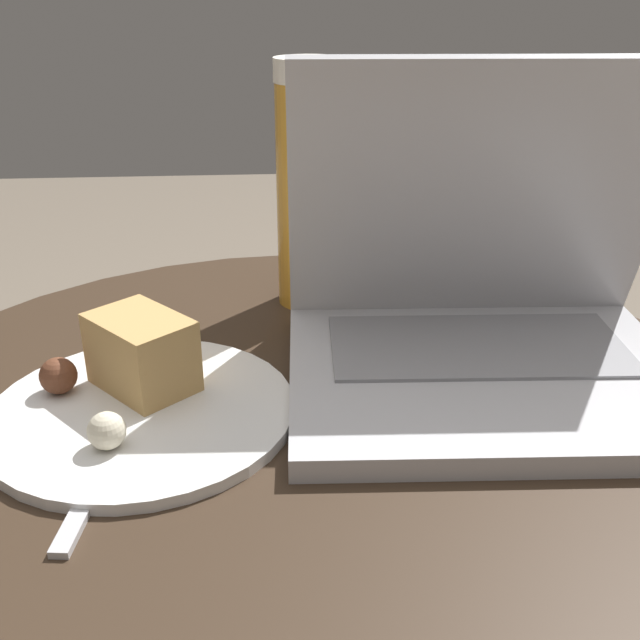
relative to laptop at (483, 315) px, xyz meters
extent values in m
cylinder|color=#38281C|center=(-0.15, -0.07, -0.06)|extent=(0.74, 0.74, 0.02)
cube|color=silver|center=(0.00, -0.03, -0.04)|extent=(0.32, 0.26, 0.02)
cube|color=gray|center=(0.00, 0.01, -0.03)|extent=(0.25, 0.13, 0.00)
cube|color=silver|center=(0.00, 0.05, 0.08)|extent=(0.32, 0.10, 0.23)
cube|color=silver|center=(0.00, 0.05, 0.08)|extent=(0.29, 0.09, 0.21)
cylinder|color=gold|center=(-0.13, 0.16, 0.06)|extent=(0.06, 0.06, 0.21)
cylinder|color=white|center=(-0.13, 0.16, 0.17)|extent=(0.06, 0.06, 0.02)
cylinder|color=white|center=(-0.27, -0.05, -0.05)|extent=(0.23, 0.23, 0.01)
cube|color=tan|center=(-0.27, -0.02, -0.01)|extent=(0.09, 0.10, 0.06)
sphere|color=beige|center=(-0.28, -0.11, -0.03)|extent=(0.03, 0.03, 0.03)
sphere|color=brown|center=(-0.34, -0.03, -0.03)|extent=(0.03, 0.03, 0.03)
cube|color=silver|center=(-0.29, -0.14, -0.05)|extent=(0.03, 0.12, 0.00)
cube|color=silver|center=(-0.28, -0.05, -0.05)|extent=(0.03, 0.06, 0.00)
camera|label=1|loc=(-0.17, -0.54, 0.25)|focal=42.00mm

